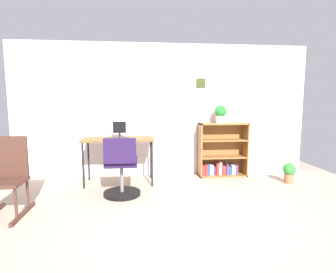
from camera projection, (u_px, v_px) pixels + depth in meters
ground_plane at (182, 228)px, 2.83m from camera, size 6.24×6.24×0.00m
wall_back at (163, 111)px, 4.80m from camera, size 5.20×0.12×2.31m
desk at (119, 142)px, 4.30m from camera, size 1.12×0.53×0.74m
monitor at (120, 131)px, 4.36m from camera, size 0.21×0.20×0.26m
keyboard at (117, 138)px, 4.22m from camera, size 0.38×0.11×0.02m
office_chair at (121, 171)px, 3.71m from camera, size 0.52×0.55×0.85m
rocking_chair at (7, 176)px, 3.14m from camera, size 0.42×0.64×0.91m
bookshelf_low at (221, 152)px, 4.81m from camera, size 0.85×0.30×0.94m
potted_plant_on_shelf at (221, 114)px, 4.66m from camera, size 0.21×0.21×0.31m
potted_plant_floor at (289, 172)px, 4.35m from camera, size 0.20×0.20×0.34m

